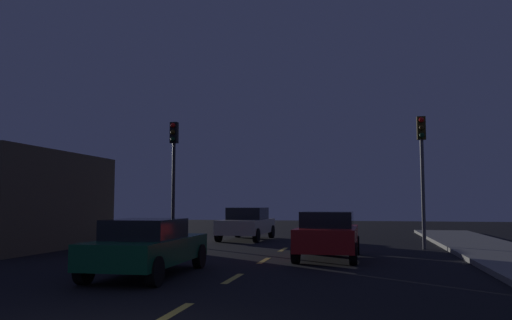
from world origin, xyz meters
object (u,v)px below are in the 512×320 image
car_adjacent_lane (148,246)px  car_stopped_ahead (328,235)px  car_oncoming_far (247,223)px  traffic_signal_left (174,159)px  traffic_signal_right (422,156)px

car_adjacent_lane → car_stopped_ahead: bearing=48.9°
car_stopped_ahead → car_adjacent_lane: size_ratio=0.95×
car_adjacent_lane → car_oncoming_far: 12.40m
car_stopped_ahead → car_adjacent_lane: car_stopped_ahead is taller
car_oncoming_far → traffic_signal_left: bearing=-122.9°
traffic_signal_right → car_oncoming_far: traffic_signal_right is taller
traffic_signal_left → traffic_signal_right: size_ratio=1.02×
traffic_signal_left → traffic_signal_right: (10.15, -0.00, -0.07)m
car_adjacent_lane → car_oncoming_far: car_oncoming_far is taller
traffic_signal_left → car_stopped_ahead: (6.78, -4.09, -2.88)m
traffic_signal_right → car_adjacent_lane: traffic_signal_right is taller
traffic_signal_left → car_stopped_ahead: bearing=-31.1°
car_stopped_ahead → traffic_signal_left: bearing=148.9°
traffic_signal_right → car_oncoming_far: size_ratio=1.18×
traffic_signal_right → car_stopped_ahead: bearing=-129.4°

